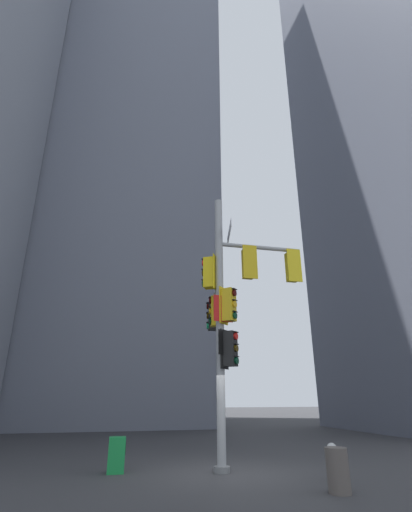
# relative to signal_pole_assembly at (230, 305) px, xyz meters

# --- Properties ---
(ground) EXTENTS (120.00, 120.00, 0.00)m
(ground) POSITION_rel_signal_pole_assembly_xyz_m (-0.41, -0.23, -4.66)
(ground) COLOR #38383A
(building_mid_block) EXTENTS (15.10, 15.10, 54.45)m
(building_mid_block) POSITION_rel_signal_pole_assembly_xyz_m (-3.83, 20.89, 22.57)
(building_mid_block) COLOR slate
(building_mid_block) RESTS_ON ground
(signal_pole_assembly) EXTENTS (3.38, 2.92, 8.21)m
(signal_pole_assembly) POSITION_rel_signal_pole_assembly_xyz_m (0.00, 0.00, 0.00)
(signal_pole_assembly) COLOR #9EA0A3
(signal_pole_assembly) RESTS_ON ground
(fire_hydrant) EXTENTS (0.33, 0.23, 0.84)m
(fire_hydrant) POSITION_rel_signal_pole_assembly_xyz_m (1.96, -1.91, -4.22)
(fire_hydrant) COLOR silver
(fire_hydrant) RESTS_ON ground
(newspaper_box) EXTENTS (0.45, 0.36, 0.89)m
(newspaper_box) POSITION_rel_signal_pole_assembly_xyz_m (-3.19, 0.36, -4.21)
(newspaper_box) COLOR #198C3F
(newspaper_box) RESTS_ON ground
(trash_bin) EXTENTS (0.47, 0.47, 0.88)m
(trash_bin) POSITION_rel_signal_pole_assembly_xyz_m (1.37, -3.05, -4.22)
(trash_bin) COLOR #59514C
(trash_bin) RESTS_ON ground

